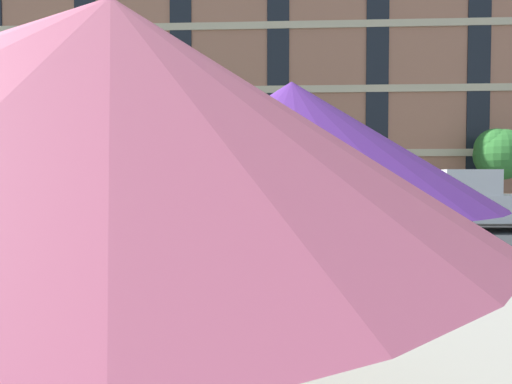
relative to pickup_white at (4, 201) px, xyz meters
name	(u,v)px	position (x,y,z in m)	size (l,w,h in m)	color
ground_plane	(194,245)	(8.09, -3.70, -1.03)	(120.00, 120.00, 0.00)	#2D3033
sidewalk_far	(224,219)	(8.09, 3.10, -0.97)	(56.00, 3.60, 0.12)	gray
apartment_building	(239,111)	(8.09, 11.29, 5.37)	(39.50, 12.08, 12.80)	#A87056
pickup_white	(4,201)	(0.00, 0.00, 0.00)	(5.10, 2.12, 2.20)	silver
sedan_silver	(174,203)	(6.57, 0.00, -0.08)	(4.40, 1.98, 1.78)	#A8AAB2
pickup_black	(324,202)	(12.18, 0.00, 0.00)	(5.10, 2.12, 2.20)	black
pickup_white_midblock	(487,202)	(18.07, 0.00, 0.00)	(5.10, 2.12, 2.20)	silver
street_tree_left	(71,134)	(0.94, 3.24, 2.94)	(2.88, 3.19, 5.52)	brown
street_tree_middle	(229,155)	(8.29, 3.12, 1.96)	(2.16, 2.10, 4.19)	brown
street_tree_right	(499,153)	(20.57, 3.64, 2.04)	(2.30, 2.30, 4.17)	brown
patio_umbrella	(84,143)	(9.42, -12.70, 0.97)	(3.53, 3.27, 2.34)	silver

